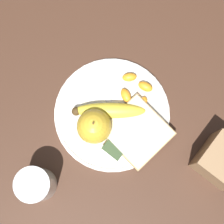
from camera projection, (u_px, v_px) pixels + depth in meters
ground_plane at (112, 115)px, 0.86m from camera, size 3.00×3.00×0.00m
plate at (112, 114)px, 0.85m from camera, size 0.26×0.26×0.01m
juice_glass at (37, 185)px, 0.78m from camera, size 0.07×0.07×0.10m
apple at (94, 127)px, 0.80m from camera, size 0.08×0.08×0.08m
banana at (108, 112)px, 0.83m from camera, size 0.15×0.13×0.04m
bread_slice at (137, 132)px, 0.82m from camera, size 0.14×0.13×0.02m
fork at (112, 108)px, 0.84m from camera, size 0.16×0.10×0.00m
jam_packet at (115, 149)px, 0.82m from camera, size 0.05×0.04×0.02m
orange_segment_0 at (145, 87)px, 0.85m from camera, size 0.04×0.03×0.02m
orange_segment_1 at (124, 94)px, 0.84m from camera, size 0.04×0.03×0.02m
orange_segment_2 at (129, 77)px, 0.85m from camera, size 0.04×0.04×0.02m
orange_segment_3 at (135, 107)px, 0.84m from camera, size 0.04×0.03×0.02m
orange_segment_4 at (143, 103)px, 0.84m from camera, size 0.03×0.03×0.02m
condiment_caddy at (222, 161)px, 0.79m from camera, size 0.09×0.09×0.09m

